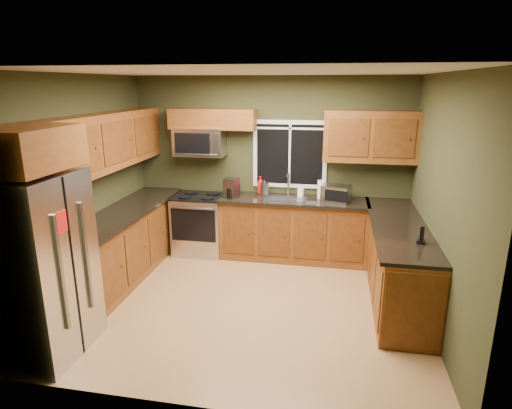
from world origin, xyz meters
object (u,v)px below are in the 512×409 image
(toaster_oven, at_px, (336,194))
(paper_towel_roll, at_px, (321,189))
(refrigerator, at_px, (40,267))
(range, at_px, (200,224))
(microwave, at_px, (200,142))
(coffee_maker, at_px, (231,188))
(soap_bottle_a, at_px, (260,185))
(cordless_phone, at_px, (422,238))
(soap_bottle_b, at_px, (301,191))
(kettle, at_px, (265,188))

(toaster_oven, height_order, paper_towel_roll, paper_towel_roll)
(refrigerator, bearing_deg, range, 76.03)
(toaster_oven, bearing_deg, microwave, 175.40)
(range, xyz_separation_m, coffee_maker, (0.53, -0.06, 0.61))
(refrigerator, bearing_deg, soap_bottle_a, 61.83)
(coffee_maker, xyz_separation_m, cordless_phone, (2.44, -1.51, -0.08))
(soap_bottle_b, xyz_separation_m, cordless_phone, (1.43, -1.73, -0.03))
(microwave, height_order, soap_bottle_b, microwave)
(refrigerator, xyz_separation_m, coffee_maker, (1.22, 2.71, 0.17))
(range, bearing_deg, refrigerator, -103.97)
(toaster_oven, distance_m, kettle, 1.08)
(microwave, xyz_separation_m, soap_bottle_b, (1.54, 0.03, -0.70))
(microwave, height_order, kettle, microwave)
(refrigerator, height_order, microwave, microwave)
(kettle, relative_size, soap_bottle_b, 1.33)
(range, relative_size, soap_bottle_a, 3.42)
(soap_bottle_a, bearing_deg, toaster_oven, -12.77)
(soap_bottle_b, distance_m, cordless_phone, 2.24)
(refrigerator, relative_size, kettle, 7.41)
(cordless_phone, bearing_deg, soap_bottle_b, 129.54)
(microwave, distance_m, kettle, 1.21)
(microwave, xyz_separation_m, kettle, (1.00, 0.01, -0.68))
(soap_bottle_b, bearing_deg, coffee_maker, -167.53)
(microwave, relative_size, soap_bottle_a, 2.77)
(range, bearing_deg, coffee_maker, -6.16)
(toaster_oven, height_order, coffee_maker, coffee_maker)
(microwave, xyz_separation_m, coffee_maker, (0.53, -0.19, -0.65))
(toaster_oven, xyz_separation_m, soap_bottle_a, (-1.15, 0.26, 0.02))
(refrigerator, bearing_deg, microwave, 76.66)
(soap_bottle_a, bearing_deg, microwave, -174.13)
(coffee_maker, distance_m, cordless_phone, 2.87)
(range, distance_m, toaster_oven, 2.15)
(kettle, height_order, soap_bottle_b, kettle)
(soap_bottle_b, bearing_deg, kettle, -177.32)
(range, relative_size, kettle, 3.86)
(coffee_maker, bearing_deg, soap_bottle_a, 36.40)
(paper_towel_roll, bearing_deg, cordless_phone, -56.30)
(range, height_order, kettle, kettle)
(microwave, bearing_deg, soap_bottle_b, 1.18)
(kettle, relative_size, cordless_phone, 1.29)
(paper_towel_roll, bearing_deg, kettle, 178.85)
(soap_bottle_b, bearing_deg, paper_towel_roll, -8.01)
(refrigerator, distance_m, range, 2.89)
(range, bearing_deg, cordless_phone, -27.73)
(kettle, bearing_deg, toaster_oven, -9.19)
(refrigerator, distance_m, microwave, 3.10)
(microwave, xyz_separation_m, paper_towel_roll, (1.85, -0.01, -0.66))
(soap_bottle_a, bearing_deg, cordless_phone, -41.10)
(soap_bottle_b, bearing_deg, microwave, -178.82)
(refrigerator, height_order, paper_towel_roll, refrigerator)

